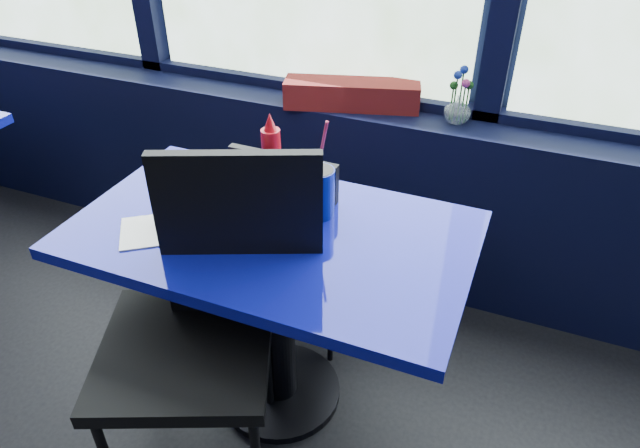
{
  "coord_description": "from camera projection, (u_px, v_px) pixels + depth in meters",
  "views": [
    {
      "loc": [
        0.97,
        0.76,
        1.73
      ],
      "look_at": [
        0.47,
        1.98,
        0.82
      ],
      "focal_mm": 32.0,
      "sensor_mm": 36.0,
      "label": 1
    }
  ],
  "objects": [
    {
      "name": "near_table",
      "position": [
        274.0,
        276.0,
        1.81
      ],
      "size": [
        1.2,
        0.7,
        0.75
      ],
      "color": "black",
      "rests_on": "ground"
    },
    {
      "name": "chair_near_back",
      "position": [
        299.0,
        233.0,
        2.11
      ],
      "size": [
        0.4,
        0.41,
        0.89
      ],
      "rotation": [
        0.0,
        0.0,
        3.13
      ],
      "color": "black",
      "rests_on": "ground"
    },
    {
      "name": "planter_box",
      "position": [
        352.0,
        94.0,
        2.31
      ],
      "size": [
        0.56,
        0.28,
        0.11
      ],
      "primitive_type": "cube",
      "rotation": [
        0.0,
        0.0,
        0.28
      ],
      "color": "maroon",
      "rests_on": "window_sill"
    },
    {
      "name": "napkin",
      "position": [
        150.0,
        231.0,
        1.7
      ],
      "size": [
        0.24,
        0.24,
        0.0
      ],
      "primitive_type": "cube",
      "rotation": [
        0.0,
        0.0,
        0.62
      ],
      "color": "white",
      "rests_on": "near_table"
    },
    {
      "name": "ketchup_bottle",
      "position": [
        271.0,
        151.0,
        1.9
      ],
      "size": [
        0.06,
        0.06,
        0.24
      ],
      "color": "#A90B14",
      "rests_on": "near_table"
    },
    {
      "name": "soda_cup",
      "position": [
        319.0,
        191.0,
        1.73
      ],
      "size": [
        0.1,
        0.1,
        0.33
      ],
      "rotation": [
        0.0,
        0.0,
        0.34
      ],
      "color": "navy",
      "rests_on": "near_table"
    },
    {
      "name": "chair_near_front",
      "position": [
        209.0,
        310.0,
        1.62
      ],
      "size": [
        0.63,
        0.63,
        1.06
      ],
      "rotation": [
        0.0,
        0.0,
        0.4
      ],
      "color": "black",
      "rests_on": "ground"
    },
    {
      "name": "window_sill",
      "position": [
        300.0,
        178.0,
        2.66
      ],
      "size": [
        5.0,
        0.26,
        0.8
      ],
      "primitive_type": "cube",
      "color": "black",
      "rests_on": "ground"
    },
    {
      "name": "flower_vase",
      "position": [
        458.0,
        106.0,
        2.18
      ],
      "size": [
        0.12,
        0.13,
        0.22
      ],
      "rotation": [
        0.0,
        0.0,
        0.17
      ],
      "color": "silver",
      "rests_on": "window_sill"
    },
    {
      "name": "food_basket",
      "position": [
        210.0,
        211.0,
        1.73
      ],
      "size": [
        0.25,
        0.25,
        0.09
      ],
      "rotation": [
        0.0,
        0.0,
        0.1
      ],
      "color": "#A90B14",
      "rests_on": "near_table"
    }
  ]
}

